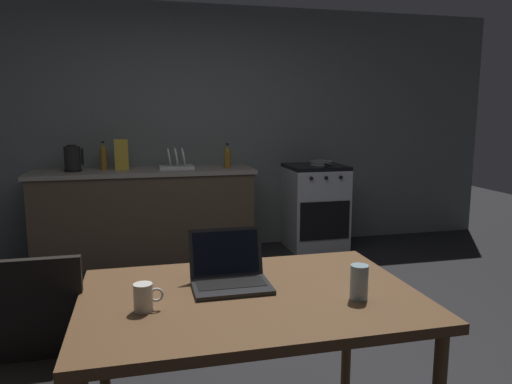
{
  "coord_description": "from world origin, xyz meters",
  "views": [
    {
      "loc": [
        -0.53,
        -2.64,
        1.47
      ],
      "look_at": [
        0.27,
        0.66,
        0.91
      ],
      "focal_mm": 33.69,
      "sensor_mm": 36.0,
      "label": 1
    }
  ],
  "objects_px": {
    "chair": "(31,362)",
    "frying_pan": "(321,163)",
    "dining_table": "(250,309)",
    "bottle_b": "(103,156)",
    "bottle": "(227,156)",
    "coffee_mug": "(144,297)",
    "cereal_box": "(122,155)",
    "laptop": "(230,275)",
    "drinking_glass": "(359,282)",
    "dish_rack": "(176,164)",
    "stove_oven": "(315,207)",
    "electric_kettle": "(73,159)"
  },
  "relations": [
    {
      "from": "chair",
      "to": "frying_pan",
      "type": "relative_size",
      "value": 2.16
    },
    {
      "from": "dining_table",
      "to": "chair",
      "type": "xyz_separation_m",
      "value": [
        -0.85,
        0.07,
        -0.16
      ]
    },
    {
      "from": "frying_pan",
      "to": "bottle_b",
      "type": "distance_m",
      "value": 2.24
    },
    {
      "from": "bottle",
      "to": "coffee_mug",
      "type": "height_order",
      "value": "bottle"
    },
    {
      "from": "cereal_box",
      "to": "bottle_b",
      "type": "xyz_separation_m",
      "value": [
        -0.17,
        0.06,
        -0.02
      ]
    },
    {
      "from": "dining_table",
      "to": "frying_pan",
      "type": "height_order",
      "value": "frying_pan"
    },
    {
      "from": "laptop",
      "to": "cereal_box",
      "type": "bearing_deg",
      "value": 93.05
    },
    {
      "from": "frying_pan",
      "to": "drinking_glass",
      "type": "xyz_separation_m",
      "value": [
        -1.08,
        -3.18,
        -0.12
      ]
    },
    {
      "from": "dish_rack",
      "to": "bottle",
      "type": "bearing_deg",
      "value": -5.58
    },
    {
      "from": "laptop",
      "to": "drinking_glass",
      "type": "relative_size",
      "value": 2.33
    },
    {
      "from": "stove_oven",
      "to": "bottle_b",
      "type": "height_order",
      "value": "bottle_b"
    },
    {
      "from": "laptop",
      "to": "bottle_b",
      "type": "xyz_separation_m",
      "value": [
        -0.7,
        3.02,
        0.25
      ]
    },
    {
      "from": "laptop",
      "to": "bottle_b",
      "type": "relative_size",
      "value": 1.14
    },
    {
      "from": "dining_table",
      "to": "frying_pan",
      "type": "distance_m",
      "value": 3.37
    },
    {
      "from": "bottle_b",
      "to": "frying_pan",
      "type": "bearing_deg",
      "value": -2.78
    },
    {
      "from": "chair",
      "to": "frying_pan",
      "type": "bearing_deg",
      "value": 45.24
    },
    {
      "from": "laptop",
      "to": "dish_rack",
      "type": "bearing_deg",
      "value": 82.94
    },
    {
      "from": "frying_pan",
      "to": "coffee_mug",
      "type": "height_order",
      "value": "frying_pan"
    },
    {
      "from": "stove_oven",
      "to": "frying_pan",
      "type": "distance_m",
      "value": 0.49
    },
    {
      "from": "frying_pan",
      "to": "coffee_mug",
      "type": "distance_m",
      "value": 3.63
    },
    {
      "from": "laptop",
      "to": "frying_pan",
      "type": "xyz_separation_m",
      "value": [
        1.54,
        2.91,
        0.14
      ]
    },
    {
      "from": "coffee_mug",
      "to": "cereal_box",
      "type": "height_order",
      "value": "cereal_box"
    },
    {
      "from": "dining_table",
      "to": "dish_rack",
      "type": "height_order",
      "value": "dish_rack"
    },
    {
      "from": "bottle_b",
      "to": "drinking_glass",
      "type": "bearing_deg",
      "value": -70.54
    },
    {
      "from": "coffee_mug",
      "to": "drinking_glass",
      "type": "relative_size",
      "value": 0.8
    },
    {
      "from": "dish_rack",
      "to": "dining_table",
      "type": "bearing_deg",
      "value": -88.85
    },
    {
      "from": "dining_table",
      "to": "coffee_mug",
      "type": "xyz_separation_m",
      "value": [
        -0.42,
        -0.08,
        0.12
      ]
    },
    {
      "from": "stove_oven",
      "to": "bottle_b",
      "type": "relative_size",
      "value": 3.25
    },
    {
      "from": "drinking_glass",
      "to": "cereal_box",
      "type": "relative_size",
      "value": 0.46
    },
    {
      "from": "chair",
      "to": "cereal_box",
      "type": "height_order",
      "value": "cereal_box"
    },
    {
      "from": "electric_kettle",
      "to": "cereal_box",
      "type": "bearing_deg",
      "value": 2.54
    },
    {
      "from": "bottle",
      "to": "frying_pan",
      "type": "distance_m",
      "value": 1.03
    },
    {
      "from": "bottle",
      "to": "coffee_mug",
      "type": "distance_m",
      "value": 3.2
    },
    {
      "from": "coffee_mug",
      "to": "bottle_b",
      "type": "distance_m",
      "value": 3.23
    },
    {
      "from": "chair",
      "to": "drinking_glass",
      "type": "distance_m",
      "value": 1.3
    },
    {
      "from": "laptop",
      "to": "bottle",
      "type": "height_order",
      "value": "bottle"
    },
    {
      "from": "stove_oven",
      "to": "chair",
      "type": "bearing_deg",
      "value": -127.38
    },
    {
      "from": "drinking_glass",
      "to": "chair",
      "type": "bearing_deg",
      "value": 169.48
    },
    {
      "from": "electric_kettle",
      "to": "coffee_mug",
      "type": "xyz_separation_m",
      "value": [
        0.62,
        -3.13,
        -0.23
      ]
    },
    {
      "from": "drinking_glass",
      "to": "bottle_b",
      "type": "xyz_separation_m",
      "value": [
        -1.16,
        3.29,
        0.23
      ]
    },
    {
      "from": "bottle",
      "to": "dish_rack",
      "type": "height_order",
      "value": "bottle"
    },
    {
      "from": "cereal_box",
      "to": "bottle_b",
      "type": "relative_size",
      "value": 1.07
    },
    {
      "from": "laptop",
      "to": "bottle_b",
      "type": "height_order",
      "value": "bottle_b"
    },
    {
      "from": "bottle",
      "to": "drinking_glass",
      "type": "height_order",
      "value": "bottle"
    },
    {
      "from": "laptop",
      "to": "drinking_glass",
      "type": "xyz_separation_m",
      "value": [
        0.46,
        -0.27,
        0.02
      ]
    },
    {
      "from": "dining_table",
      "to": "dish_rack",
      "type": "xyz_separation_m",
      "value": [
        -0.06,
        3.05,
        0.28
      ]
    },
    {
      "from": "frying_pan",
      "to": "drinking_glass",
      "type": "height_order",
      "value": "frying_pan"
    },
    {
      "from": "laptop",
      "to": "dish_rack",
      "type": "xyz_separation_m",
      "value": [
        0.0,
        2.94,
        0.16
      ]
    },
    {
      "from": "drinking_glass",
      "to": "bottle_b",
      "type": "relative_size",
      "value": 0.49
    },
    {
      "from": "stove_oven",
      "to": "frying_pan",
      "type": "height_order",
      "value": "frying_pan"
    }
  ]
}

